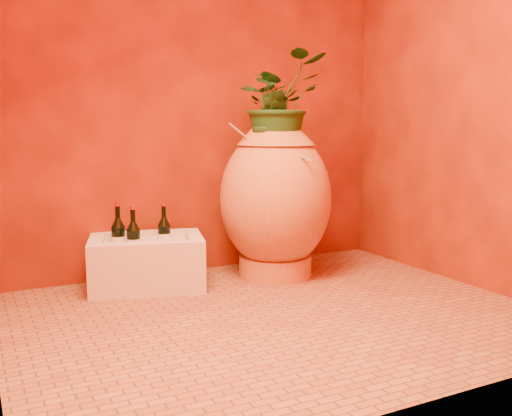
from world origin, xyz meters
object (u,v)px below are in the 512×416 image
stone_basin (147,263)px  wine_bottle_c (134,241)px  wine_bottle_a (119,239)px  wine_bottle_b (164,236)px  wall_tap (272,151)px  amphora (276,198)px

stone_basin → wine_bottle_c: (-0.07, -0.01, 0.13)m
stone_basin → wine_bottle_a: 0.21m
wine_bottle_a → wine_bottle_c: 0.11m
wine_bottle_a → wine_bottle_b: 0.27m
wine_bottle_c → wall_tap: wall_tap is taller
stone_basin → wine_bottle_a: size_ratio=2.16×
stone_basin → wall_tap: (0.90, 0.17, 0.61)m
stone_basin → wall_tap: wall_tap is taller
wall_tap → amphora: bearing=-114.3°
wine_bottle_a → wine_bottle_c: (0.06, -0.09, -0.00)m
wine_bottle_a → wall_tap: wall_tap is taller
amphora → wine_bottle_a: 0.95m
wine_bottle_a → wine_bottle_b: size_ratio=1.06×
wine_bottle_b → wall_tap: (0.77, 0.09, 0.47)m
amphora → stone_basin: (-0.77, 0.11, -0.34)m
stone_basin → wine_bottle_b: (0.13, 0.08, 0.13)m
amphora → wall_tap: (0.13, 0.28, 0.27)m
wine_bottle_b → stone_basin: bearing=-149.2°
stone_basin → wine_bottle_c: wine_bottle_c is taller
wall_tap → wine_bottle_c: bearing=-169.3°
wine_bottle_b → wall_tap: wall_tap is taller
stone_basin → wine_bottle_b: 0.20m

